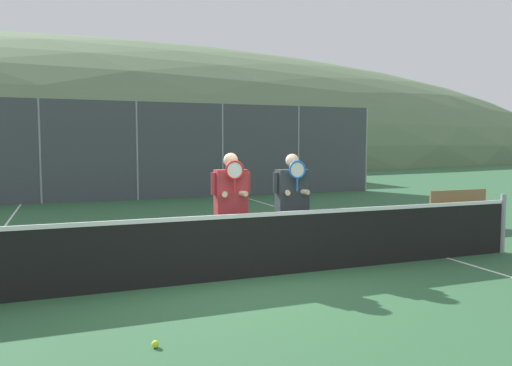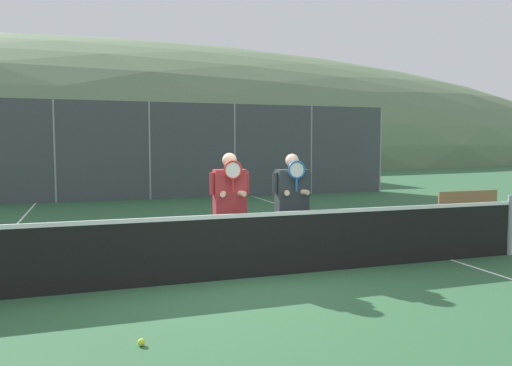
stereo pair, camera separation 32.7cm
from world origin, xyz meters
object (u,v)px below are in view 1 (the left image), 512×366
object	(u,v)px
bench_courtside	(461,208)
player_center_left	(292,199)
car_center	(262,166)
tennis_ball_on_court	(155,344)
player_leftmost	(231,201)
car_left_of_center	(136,168)

from	to	relation	value
bench_courtside	player_center_left	bearing A→B (deg)	-161.70
car_center	tennis_ball_on_court	bearing A→B (deg)	-115.02
player_leftmost	bench_courtside	world-z (taller)	player_leftmost
car_left_of_center	car_center	size ratio (longest dim) A/B	1.11
bench_courtside	tennis_ball_on_court	world-z (taller)	bench_courtside
player_leftmost	car_center	xyz separation A→B (m)	(5.54, 12.70, -0.09)
player_leftmost	tennis_ball_on_court	bearing A→B (deg)	-122.13
car_left_of_center	tennis_ball_on_court	bearing A→B (deg)	-96.89
player_leftmost	car_center	distance (m)	13.85
player_center_left	car_center	world-z (taller)	car_center
car_center	car_left_of_center	bearing A→B (deg)	177.29
player_center_left	tennis_ball_on_court	distance (m)	3.63
player_center_left	player_leftmost	bearing A→B (deg)	-179.46
car_left_of_center	tennis_ball_on_court	distance (m)	15.50
player_center_left	car_left_of_center	xyz separation A→B (m)	(-0.66, 12.93, -0.11)
player_leftmost	tennis_ball_on_court	xyz separation A→B (m)	(-1.52, -2.42, -0.99)
car_left_of_center	car_center	xyz separation A→B (m)	(5.20, -0.25, 0.03)
car_center	tennis_ball_on_court	world-z (taller)	car_center
car_center	player_leftmost	bearing A→B (deg)	-113.56
player_leftmost	tennis_ball_on_court	distance (m)	3.03
player_center_left	bench_courtside	distance (m)	5.11
tennis_ball_on_court	car_center	bearing A→B (deg)	64.98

